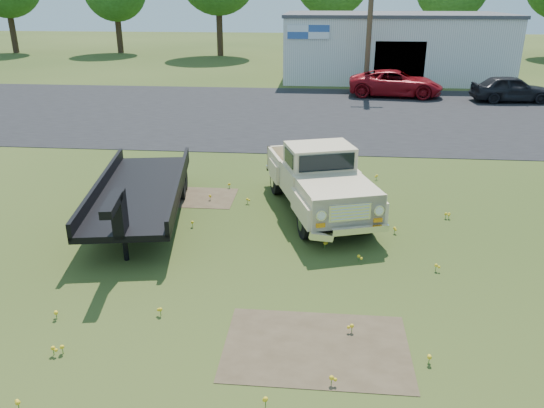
{
  "coord_description": "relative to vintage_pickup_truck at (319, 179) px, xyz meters",
  "views": [
    {
      "loc": [
        1.45,
        -10.17,
        5.36
      ],
      "look_at": [
        0.4,
        1.0,
        0.88
      ],
      "focal_mm": 35.0,
      "sensor_mm": 36.0,
      "label": 1
    }
  ],
  "objects": [
    {
      "name": "dark_sedan",
      "position": [
        9.86,
        16.08,
        -0.22
      ],
      "size": [
        4.1,
        1.86,
        1.36
      ],
      "primitive_type": "imported",
      "rotation": [
        0.0,
        0.0,
        1.64
      ],
      "color": "black",
      "rests_on": "ground"
    },
    {
      "name": "asphalt_lot",
      "position": [
        -1.44,
        12.18,
        -0.9
      ],
      "size": [
        90.0,
        14.0,
        0.02
      ],
      "primitive_type": "cube",
      "color": "black",
      "rests_on": "ground"
    },
    {
      "name": "flatbed_trailer",
      "position": [
        -4.46,
        -0.86,
        -0.07
      ],
      "size": [
        3.04,
        6.37,
        1.67
      ],
      "primitive_type": null,
      "rotation": [
        0.0,
        0.0,
        0.17
      ],
      "color": "black",
      "rests_on": "ground"
    },
    {
      "name": "dirt_patch_a",
      "position": [
        0.06,
        -5.82,
        -0.9
      ],
      "size": [
        3.0,
        2.0,
        0.01
      ],
      "primitive_type": "cube",
      "color": "#483926",
      "rests_on": "ground"
    },
    {
      "name": "vintage_pickup_truck",
      "position": [
        0.0,
        0.0,
        0.0
      ],
      "size": [
        3.36,
        5.33,
        1.81
      ],
      "primitive_type": null,
      "rotation": [
        0.0,
        0.0,
        0.31
      ],
      "color": "beige",
      "rests_on": "ground"
    },
    {
      "name": "utility_pole_mid",
      "position": [
        2.56,
        19.18,
        3.7
      ],
      "size": [
        1.6,
        0.3,
        9.0
      ],
      "color": "#4C3B23",
      "rests_on": "ground"
    },
    {
      "name": "dirt_patch_b",
      "position": [
        -3.44,
        0.68,
        -0.9
      ],
      "size": [
        2.2,
        1.6,
        0.01
      ],
      "primitive_type": "cube",
      "color": "#483926",
      "rests_on": "ground"
    },
    {
      "name": "commercial_building",
      "position": [
        4.56,
        24.17,
        1.2
      ],
      "size": [
        14.2,
        8.2,
        4.15
      ],
      "color": "beige",
      "rests_on": "ground"
    },
    {
      "name": "ground",
      "position": [
        -1.44,
        -2.82,
        -0.9
      ],
      "size": [
        140.0,
        140.0,
        0.0
      ],
      "primitive_type": "plane",
      "color": "#2A3F14",
      "rests_on": "ground"
    },
    {
      "name": "red_pickup",
      "position": [
        4.03,
        17.15,
        -0.2
      ],
      "size": [
        5.27,
        2.84,
        1.41
      ],
      "primitive_type": "imported",
      "rotation": [
        0.0,
        0.0,
        1.47
      ],
      "color": "maroon",
      "rests_on": "ground"
    }
  ]
}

